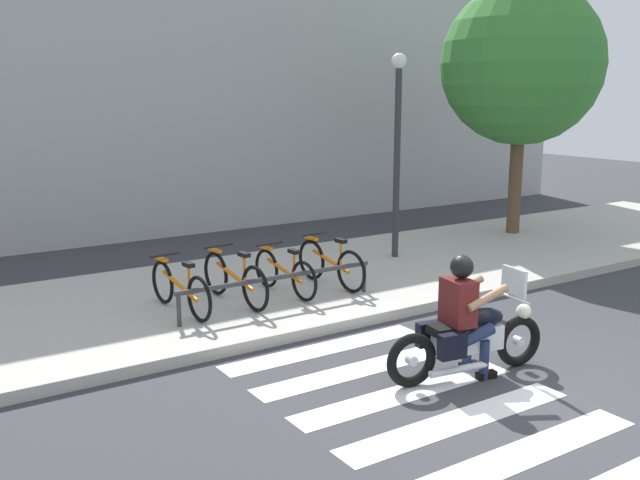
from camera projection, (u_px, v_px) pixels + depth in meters
ground_plane at (545, 392)px, 7.72m from camera, size 48.00×48.00×0.00m
sidewalk at (301, 283)px, 11.80m from camera, size 24.00×4.40×0.15m
crosswalk_stripe_1 at (521, 455)px, 6.38m from camera, size 2.80×0.40×0.01m
crosswalk_stripe_2 at (458, 421)px, 7.03m from camera, size 2.80×0.40×0.01m
crosswalk_stripe_3 at (406, 393)px, 7.69m from camera, size 2.80×0.40×0.01m
crosswalk_stripe_4 at (362, 369)px, 8.34m from camera, size 2.80×0.40×0.01m
crosswalk_stripe_5 at (324, 349)px, 9.00m from camera, size 2.80×0.40×0.01m
motorcycle at (469, 338)px, 8.06m from camera, size 2.08×0.75×1.20m
rider at (464, 308)px, 7.96m from camera, size 0.68×0.60×1.43m
bicycle_0 at (180, 288)px, 9.91m from camera, size 0.48×1.73×0.77m
bicycle_1 at (235, 279)px, 10.35m from camera, size 0.48×1.75×0.80m
bicycle_2 at (284, 273)px, 10.81m from camera, size 0.48×1.59×0.74m
bicycle_3 at (330, 264)px, 11.26m from camera, size 0.48×1.66×0.80m
bike_rack at (279, 280)px, 10.12m from camera, size 3.12×0.07×0.49m
street_lamp at (397, 137)px, 12.90m from camera, size 0.28×0.28×3.85m
tree_near_rack at (522, 64)px, 14.89m from camera, size 3.39×3.39×5.44m
building_backdrop at (165, 77)px, 15.77m from camera, size 24.00×1.20×6.96m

